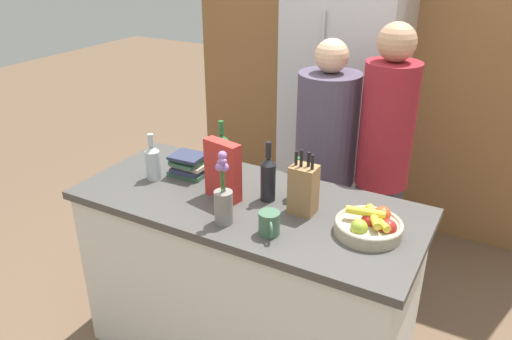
% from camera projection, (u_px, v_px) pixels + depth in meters
% --- Properties ---
extents(kitchen_island, '(1.67, 0.73, 0.94)m').
position_uv_depth(kitchen_island, '(247.00, 280.00, 2.57)').
color(kitchen_island, silver).
rests_on(kitchen_island, ground_plane).
extents(back_wall_wood, '(2.87, 0.12, 2.60)m').
position_uv_depth(back_wall_wood, '(370.00, 53.00, 3.65)').
color(back_wall_wood, olive).
rests_on(back_wall_wood, ground_plane).
extents(refrigerator, '(0.75, 0.62, 2.03)m').
position_uv_depth(refrigerator, '(343.00, 102.00, 3.51)').
color(refrigerator, '#B7B7BC').
rests_on(refrigerator, ground_plane).
extents(fruit_bowl, '(0.29, 0.29, 0.11)m').
position_uv_depth(fruit_bowl, '(370.00, 225.00, 2.09)').
color(fruit_bowl, tan).
rests_on(fruit_bowl, kitchen_island).
extents(knife_block, '(0.12, 0.10, 0.31)m').
position_uv_depth(knife_block, '(303.00, 189.00, 2.22)').
color(knife_block, olive).
rests_on(knife_block, kitchen_island).
extents(flower_vase, '(0.08, 0.08, 0.34)m').
position_uv_depth(flower_vase, '(223.00, 199.00, 2.14)').
color(flower_vase, gray).
rests_on(flower_vase, kitchen_island).
extents(cereal_box, '(0.20, 0.10, 0.29)m').
position_uv_depth(cereal_box, '(223.00, 170.00, 2.33)').
color(cereal_box, red).
rests_on(cereal_box, kitchen_island).
extents(coffee_mug, '(0.10, 0.12, 0.10)m').
position_uv_depth(coffee_mug, '(269.00, 224.00, 2.08)').
color(coffee_mug, '#42664C').
rests_on(coffee_mug, kitchen_island).
extents(book_stack, '(0.20, 0.16, 0.12)m').
position_uv_depth(book_stack, '(188.00, 165.00, 2.59)').
color(book_stack, '#3D6047').
rests_on(book_stack, kitchen_island).
extents(bottle_oil, '(0.07, 0.07, 0.21)m').
position_uv_depth(bottle_oil, '(298.00, 182.00, 2.36)').
color(bottle_oil, '#286633').
rests_on(bottle_oil, kitchen_island).
extents(bottle_vinegar, '(0.08, 0.08, 0.25)m').
position_uv_depth(bottle_vinegar, '(153.00, 161.00, 2.54)').
color(bottle_vinegar, '#B2BCC1').
rests_on(bottle_vinegar, kitchen_island).
extents(bottle_wine, '(0.07, 0.07, 0.29)m').
position_uv_depth(bottle_wine, '(268.00, 177.00, 2.32)').
color(bottle_wine, black).
rests_on(bottle_wine, kitchen_island).
extents(bottle_water, '(0.07, 0.07, 0.28)m').
position_uv_depth(bottle_water, '(222.00, 151.00, 2.63)').
color(bottle_water, '#286633').
rests_on(bottle_water, kitchen_island).
extents(person_at_sink, '(0.35, 0.35, 1.59)m').
position_uv_depth(person_at_sink, '(325.00, 160.00, 2.92)').
color(person_at_sink, '#383842').
rests_on(person_at_sink, ground_plane).
extents(person_in_blue, '(0.29, 0.29, 1.70)m').
position_uv_depth(person_in_blue, '(383.00, 158.00, 2.73)').
color(person_in_blue, '#383842').
rests_on(person_in_blue, ground_plane).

